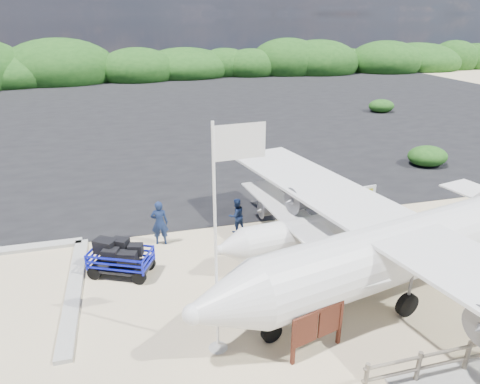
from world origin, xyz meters
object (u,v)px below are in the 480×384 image
object	(u,v)px
flagpole	(218,348)
crew_a	(160,223)
aircraft_small	(42,106)
aircraft_large	(268,115)
baggage_cart	(123,274)
signboard	(316,353)
crew_b	(236,215)

from	to	relation	value
flagpole	crew_a	world-z (taller)	flagpole
crew_a	flagpole	bearing A→B (deg)	107.92
flagpole	aircraft_small	distance (m)	40.31
crew_a	aircraft_large	size ratio (longest dim) A/B	0.11
aircraft_large	aircraft_small	size ratio (longest dim) A/B	2.48
baggage_cart	signboard	bearing A→B (deg)	-21.41
signboard	crew_b	world-z (taller)	crew_b
aircraft_small	signboard	bearing A→B (deg)	102.32
aircraft_small	crew_b	bearing A→B (deg)	105.78
signboard	flagpole	bearing A→B (deg)	145.96
flagpole	crew_a	bearing A→B (deg)	99.03
aircraft_small	flagpole	bearing A→B (deg)	99.16
signboard	aircraft_large	bearing A→B (deg)	59.29
signboard	crew_a	distance (m)	8.40
aircraft_large	flagpole	bearing A→B (deg)	57.20
signboard	aircraft_small	distance (m)	41.94
crew_b	aircraft_large	world-z (taller)	aircraft_large
baggage_cart	flagpole	world-z (taller)	flagpole
flagpole	aircraft_small	size ratio (longest dim) A/B	0.91
crew_a	crew_b	distance (m)	3.34
crew_b	signboard	bearing A→B (deg)	73.18
crew_a	aircraft_small	bearing A→B (deg)	-64.79
crew_a	signboard	bearing A→B (deg)	125.09
signboard	aircraft_large	distance (m)	30.94
aircraft_small	baggage_cart	bearing A→B (deg)	96.98
baggage_cart	signboard	xyz separation A→B (m)	(5.27, -5.53, 0.00)
flagpole	crew_a	distance (m)	6.73
flagpole	aircraft_small	xyz separation A→B (m)	(-10.51, 38.91, 0.00)
flagpole	signboard	xyz separation A→B (m)	(2.64, -0.91, 0.00)
flagpole	aircraft_large	distance (m)	30.90
baggage_cart	crew_a	world-z (taller)	crew_a
signboard	aircraft_large	world-z (taller)	aircraft_large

